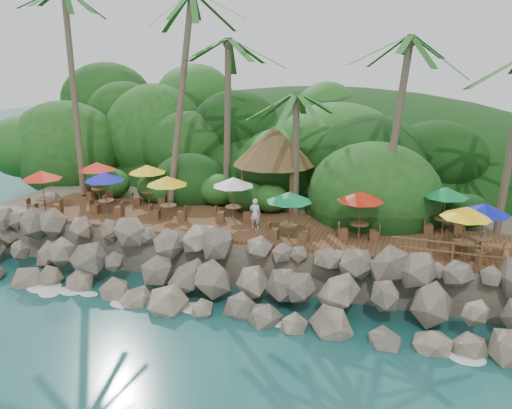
% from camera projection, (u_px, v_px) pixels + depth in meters
% --- Properties ---
extents(ground, '(140.00, 140.00, 0.00)m').
position_uv_depth(ground, '(211.00, 320.00, 22.18)').
color(ground, '#19514F').
rests_on(ground, ground).
extents(land_base, '(32.00, 25.20, 2.10)m').
position_uv_depth(land_base, '(301.00, 198.00, 36.45)').
color(land_base, gray).
rests_on(land_base, ground).
extents(jungle_hill, '(44.80, 28.00, 15.40)m').
position_uv_depth(jungle_hill, '(322.00, 187.00, 43.58)').
color(jungle_hill, '#143811').
rests_on(jungle_hill, ground).
extents(seawall, '(29.00, 4.00, 2.30)m').
position_uv_depth(seawall, '(228.00, 276.00, 23.67)').
color(seawall, gray).
rests_on(seawall, ground).
extents(terrace, '(26.00, 5.00, 0.20)m').
position_uv_depth(terrace, '(256.00, 227.00, 27.02)').
color(terrace, brown).
rests_on(terrace, land_base).
extents(jungle_foliage, '(44.00, 16.00, 12.00)m').
position_uv_depth(jungle_foliage, '(297.00, 217.00, 35.84)').
color(jungle_foliage, '#143811').
rests_on(jungle_foliage, ground).
extents(foam_line, '(25.20, 0.80, 0.06)m').
position_uv_depth(foam_line, '(214.00, 316.00, 22.44)').
color(foam_line, white).
rests_on(foam_line, ground).
extents(palms, '(30.18, 6.75, 13.37)m').
position_uv_depth(palms, '(269.00, 33.00, 26.79)').
color(palms, brown).
rests_on(palms, ground).
extents(palapa, '(4.72, 4.72, 4.60)m').
position_uv_depth(palapa, '(274.00, 145.00, 29.58)').
color(palapa, brown).
rests_on(palapa, ground).
extents(dining_clusters, '(24.57, 5.38, 2.36)m').
position_uv_depth(dining_clusters, '(252.00, 188.00, 26.42)').
color(dining_clusters, brown).
rests_on(dining_clusters, terrace).
extents(railing, '(6.10, 0.10, 1.00)m').
position_uv_depth(railing, '(467.00, 253.00, 21.67)').
color(railing, brown).
rests_on(railing, terrace).
extents(waiter, '(0.58, 0.38, 1.56)m').
position_uv_depth(waiter, '(255.00, 214.00, 26.25)').
color(waiter, white).
rests_on(waiter, terrace).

